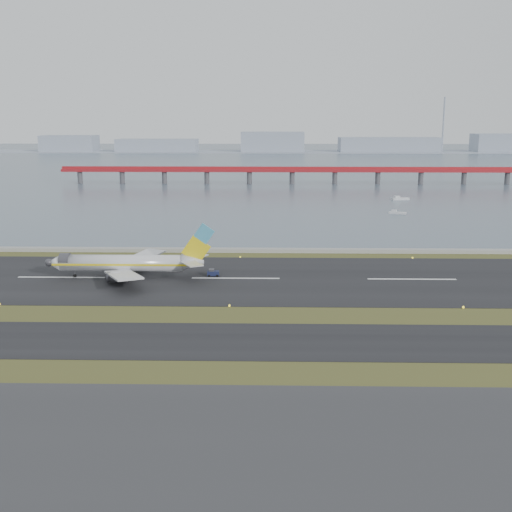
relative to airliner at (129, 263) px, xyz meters
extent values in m
plane|color=#314217|center=(24.42, -30.06, -3.46)|extent=(1000.00, 1000.00, 0.00)
cube|color=#2E2E31|center=(24.42, -85.06, -3.41)|extent=(1000.00, 50.00, 0.10)
cube|color=black|center=(24.42, -42.06, -3.41)|extent=(1000.00, 18.00, 0.10)
cube|color=black|center=(24.42, -0.06, -3.41)|extent=(1000.00, 45.00, 0.10)
cube|color=gray|center=(24.42, 29.94, -2.96)|extent=(1000.00, 2.50, 1.00)
cube|color=#404D5C|center=(24.42, 429.94, -3.46)|extent=(1400.00, 800.00, 1.30)
cube|color=maroon|center=(44.42, 219.94, 4.04)|extent=(260.00, 5.00, 1.60)
cube|color=maroon|center=(44.42, 219.94, 5.54)|extent=(260.00, 0.40, 1.40)
cylinder|color=#4C4C51|center=(-51.58, 219.94, -0.46)|extent=(2.80, 2.80, 7.00)
cylinder|color=#4C4C51|center=(44.42, 219.94, -0.46)|extent=(2.80, 2.80, 7.00)
cylinder|color=#4C4C51|center=(140.42, 219.94, -0.46)|extent=(2.80, 2.80, 7.00)
cube|color=#929CAD|center=(24.42, 589.94, -3.46)|extent=(1400.00, 80.00, 1.00)
cube|color=#929CAD|center=(-195.58, 589.94, 5.54)|extent=(60.00, 35.00, 18.00)
cube|color=#929CAD|center=(-95.58, 589.94, 3.54)|extent=(90.00, 35.00, 14.00)
cube|color=#929CAD|center=(34.42, 589.94, 7.54)|extent=(70.00, 35.00, 22.00)
cube|color=#929CAD|center=(164.42, 589.94, 4.54)|extent=(110.00, 35.00, 16.00)
cube|color=#929CAD|center=(284.42, 589.94, 6.54)|extent=(50.00, 35.00, 20.00)
cylinder|color=#929CAD|center=(224.42, 589.94, 26.54)|extent=(1.80, 1.80, 60.00)
cylinder|color=silver|center=(-1.50, 0.00, 0.04)|extent=(28.00, 3.80, 3.80)
cone|color=silver|center=(-17.10, 0.00, 0.04)|extent=(3.20, 3.80, 3.80)
cone|color=silver|center=(14.70, 0.00, 0.34)|extent=(5.00, 3.80, 3.80)
cube|color=yellow|center=(-1.50, -1.92, 0.04)|extent=(31.00, 0.06, 0.45)
cube|color=yellow|center=(-1.50, 1.92, 0.04)|extent=(31.00, 0.06, 0.45)
cube|color=silver|center=(0.70, -8.50, -0.66)|extent=(11.31, 15.89, 1.66)
cube|color=silver|center=(0.70, 8.50, -0.66)|extent=(11.31, 15.89, 1.66)
cylinder|color=#3D3C42|center=(-1.00, -6.00, -1.86)|extent=(4.20, 2.10, 2.10)
cylinder|color=#3D3C42|center=(-1.00, 6.00, -1.86)|extent=(4.20, 2.10, 2.10)
cube|color=yellow|center=(15.50, 0.00, 3.24)|extent=(6.80, 0.35, 6.85)
cube|color=#4399C0|center=(17.40, 0.00, 6.94)|extent=(4.85, 0.37, 4.90)
cube|color=silver|center=(15.00, -3.80, 0.84)|extent=(5.64, 6.80, 0.22)
cube|color=silver|center=(15.00, 3.80, 0.84)|extent=(5.64, 6.80, 0.22)
cylinder|color=black|center=(-12.50, 0.00, -3.01)|extent=(0.80, 0.28, 0.80)
cylinder|color=black|center=(0.00, -2.80, -2.91)|extent=(1.00, 0.38, 1.00)
cylinder|color=black|center=(0.00, 2.80, -2.91)|extent=(1.00, 0.38, 1.00)
cube|color=#141A39|center=(19.10, 1.90, -2.68)|extent=(2.86, 1.76, 1.03)
cube|color=#3D3C42|center=(18.76, 1.87, -2.00)|extent=(1.30, 1.38, 0.60)
cylinder|color=black|center=(18.22, 1.14, -3.16)|extent=(0.62, 0.30, 0.60)
cylinder|color=black|center=(18.11, 2.51, -3.16)|extent=(0.62, 0.30, 0.60)
cylinder|color=black|center=(20.10, 1.29, -3.16)|extent=(0.62, 0.30, 0.60)
cylinder|color=black|center=(19.99, 2.66, -3.16)|extent=(0.62, 0.30, 0.60)
cube|color=silver|center=(81.16, 103.36, -3.09)|extent=(6.72, 4.22, 0.83)
cube|color=silver|center=(79.88, 103.86, -2.36)|extent=(2.24, 2.04, 0.83)
cube|color=silver|center=(90.96, 147.70, -3.00)|extent=(8.32, 4.46, 1.02)
cube|color=silver|center=(89.31, 147.26, -2.10)|extent=(2.66, 2.34, 1.02)
camera|label=1|loc=(32.24, -141.69, 32.06)|focal=45.00mm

